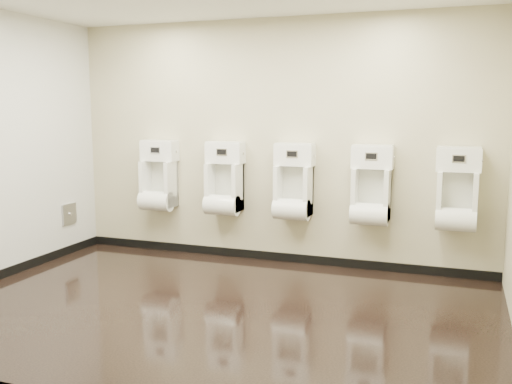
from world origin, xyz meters
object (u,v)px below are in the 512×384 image
(urinal_3, at_px, (371,191))
(urinal_4, at_px, (457,195))
(urinal_0, at_px, (158,181))
(urinal_1, at_px, (224,184))
(urinal_2, at_px, (293,187))
(access_panel, at_px, (69,214))

(urinal_3, height_order, urinal_4, same)
(urinal_0, relative_size, urinal_4, 1.00)
(urinal_0, height_order, urinal_3, same)
(urinal_1, relative_size, urinal_3, 1.00)
(urinal_1, bearing_deg, urinal_3, 0.00)
(urinal_0, distance_m, urinal_2, 1.72)
(urinal_1, xyz_separation_m, urinal_4, (2.59, 0.00, 0.00))
(urinal_0, xyz_separation_m, urinal_2, (1.72, 0.00, 0.00))
(urinal_0, relative_size, urinal_3, 1.00)
(urinal_0, bearing_deg, urinal_2, 0.00)
(urinal_3, bearing_deg, access_panel, -173.69)
(urinal_4, bearing_deg, urinal_1, 180.00)
(urinal_1, height_order, urinal_4, same)
(urinal_1, distance_m, urinal_3, 1.72)
(urinal_1, distance_m, urinal_4, 2.59)
(urinal_3, bearing_deg, urinal_4, 0.00)
(urinal_0, relative_size, urinal_1, 1.00)
(urinal_2, height_order, urinal_4, same)
(access_panel, bearing_deg, urinal_1, 11.86)
(urinal_3, relative_size, urinal_4, 1.00)
(urinal_4, bearing_deg, urinal_2, 180.00)
(access_panel, relative_size, urinal_1, 0.30)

